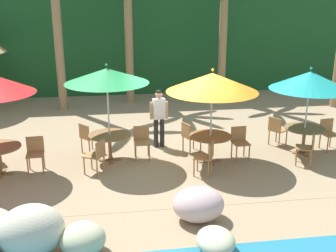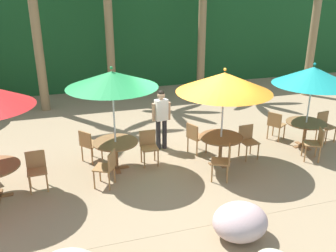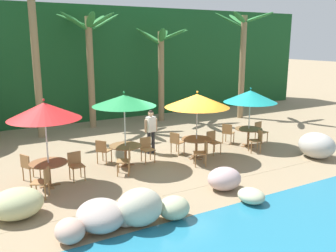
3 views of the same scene
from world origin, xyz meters
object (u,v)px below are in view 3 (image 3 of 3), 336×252
Objects in this scene: chair_green_left at (126,160)px; dining_table_orange at (196,142)px; chair_red_seaward at (76,164)px; chair_teal_left at (257,139)px; umbrella_orange at (197,101)px; chair_orange_inland at (176,141)px; umbrella_red at (44,111)px; chair_orange_seaward at (213,141)px; chair_green_inland at (103,150)px; dining_table_teal at (249,132)px; umbrella_green at (124,100)px; chair_teal_seaward at (260,130)px; chair_teal_inland at (228,132)px; palm_tree_third at (161,58)px; chair_orange_left at (203,151)px; umbrella_teal at (250,96)px; palm_tree_second at (90,50)px; chair_red_left at (43,180)px; palm_tree_nearest at (34,31)px; palm_tree_fourth at (243,49)px; waiter_in_white at (151,128)px; chair_green_seaward at (147,148)px; chair_red_inland at (28,165)px; dining_table_green at (125,149)px.

chair_green_left is 2.94m from dining_table_orange.
chair_red_seaward and chair_teal_left have the same top height.
umbrella_orange is 2.87× the size of chair_orange_inland.
chair_orange_seaward is (6.13, 0.21, -1.77)m from umbrella_red.
chair_green_inland is 5.99m from dining_table_teal.
chair_green_inland and chair_green_left have the same top height.
umbrella_green is 2.99× the size of chair_teal_left.
chair_teal_seaward is at bearing 14.44° from dining_table_teal.
chair_teal_seaward is (8.00, 0.39, 0.00)m from chair_red_seaward.
chair_teal_seaward is 1.00× the size of chair_teal_inland.
chair_green_left and chair_orange_seaward have the same top height.
chair_orange_inland is at bearing 7.11° from umbrella_green.
chair_orange_left is at bearing -107.93° from palm_tree_third.
umbrella_teal is 0.44× the size of palm_tree_second.
palm_tree_third is (7.65, 7.23, 2.82)m from chair_red_left.
chair_teal_left is at bearing -60.09° from palm_tree_second.
chair_teal_inland is 7.69m from palm_tree_second.
palm_tree_nearest is at bearing 141.08° from dining_table_teal.
palm_tree_third is at bearing 104.42° from chair_teal_seaward.
palm_tree_nearest is at bearing 126.00° from dining_table_orange.
chair_red_seaward is 1.00× the size of chair_green_left.
dining_table_orange is (2.60, -0.48, -1.68)m from umbrella_green.
umbrella_red is 3.03× the size of chair_teal_seaward.
chair_red_left is 2.74m from chair_green_left.
chair_teal_left is at bearing -12.63° from umbrella_orange.
chair_green_inland and chair_teal_inland have the same top height.
palm_tree_nearest is 10.64m from palm_tree_fourth.
chair_teal_left is (6.90, -0.63, 0.00)m from chair_red_seaward.
chair_orange_seaward is at bearing -5.53° from umbrella_green.
chair_green_left is at bearing -173.06° from chair_orange_seaward.
umbrella_teal is 4.20m from waiter_in_white.
chair_green_seaward is 0.79× the size of dining_table_orange.
waiter_in_white is (-4.74, 0.86, 0.47)m from chair_teal_seaward.
palm_tree_second is at bearing 74.99° from chair_green_inland.
umbrella_red is 0.46× the size of palm_tree_fourth.
umbrella_green is at bearing -3.27° from chair_red_inland.
dining_table_green is at bearing 169.64° from umbrella_orange.
palm_tree_fourth reaches higher than chair_red_left.
chair_green_inland is at bearing 147.08° from chair_orange_left.
chair_teal_left is (5.06, -1.03, -1.78)m from umbrella_green.
palm_tree_second is at bearing 102.31° from chair_orange_inland.
chair_red_inland and chair_green_seaward have the same top height.
palm_tree_third is at bearing 57.41° from waiter_in_white.
chair_orange_seaward is at bearing 1.96° from umbrella_red.
chair_orange_seaward is (4.05, -0.94, 0.00)m from chair_green_inland.
dining_table_green is at bearing 174.47° from chair_orange_seaward.
chair_teal_inland is at bearing 5.46° from dining_table_green.
chair_green_seaward is at bearing -1.45° from chair_red_inland.
chair_orange_seaward and chair_orange_left have the same top height.
chair_green_inland and chair_teal_seaward have the same top height.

